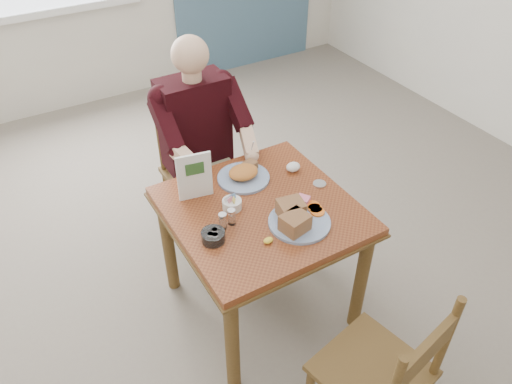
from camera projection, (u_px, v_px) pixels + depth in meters
floor at (260, 302)px, 2.99m from camera, size 6.00×6.00×0.00m
lemon_wedge at (268, 240)px, 2.31m from camera, size 0.06×0.05×0.03m
napkin at (293, 167)px, 2.75m from camera, size 0.10×0.09×0.05m
metal_dish at (320, 184)px, 2.66m from camera, size 0.08×0.08×0.01m
table at (261, 223)px, 2.59m from camera, size 0.92×0.92×0.75m
chair_far at (198, 170)px, 3.23m from camera, size 0.42×0.42×0.95m
chair_near at (382, 376)px, 2.08m from camera, size 0.50×0.50×0.95m
diner at (200, 133)px, 2.96m from camera, size 0.53×0.56×1.39m
near_plate at (296, 218)px, 2.40m from camera, size 0.33×0.32×0.10m
far_plate at (244, 174)px, 2.69m from camera, size 0.37×0.37×0.08m
caddy at (232, 204)px, 2.50m from camera, size 0.12×0.12×0.07m
shakers at (227, 219)px, 2.38m from camera, size 0.09×0.05×0.09m
creamer at (213, 236)px, 2.32m from camera, size 0.13×0.13×0.05m
menu at (195, 176)px, 2.50m from camera, size 0.18×0.05×0.26m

